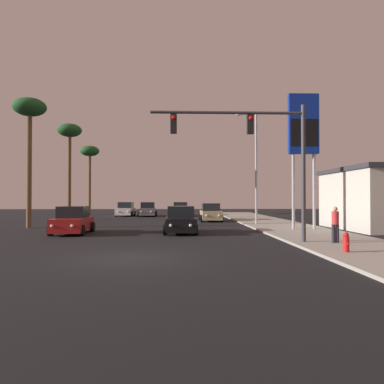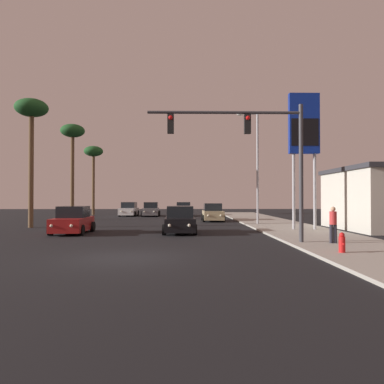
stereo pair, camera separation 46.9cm
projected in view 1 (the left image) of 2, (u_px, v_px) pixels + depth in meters
name	position (u px, v px, depth m)	size (l,w,h in m)	color
ground_plane	(131.00, 258.00, 13.63)	(120.00, 120.00, 0.00)	black
sidewalk_right	(299.00, 231.00, 23.97)	(5.00, 60.00, 0.12)	#9E998E
car_grey	(148.00, 210.00, 44.46)	(2.04, 4.34, 1.68)	slate
car_silver	(180.00, 210.00, 44.96)	(2.04, 4.32, 1.68)	#B7B7BC
car_tan	(211.00, 213.00, 35.25)	(2.04, 4.31, 1.68)	tan
car_black	(180.00, 221.00, 23.32)	(2.04, 4.33, 1.68)	black
car_red	(73.00, 221.00, 22.93)	(2.04, 4.34, 1.68)	maroon
car_white	(126.00, 210.00, 44.89)	(2.04, 4.34, 1.68)	silver
traffic_light_mast	(260.00, 144.00, 17.67)	(7.34, 0.36, 6.50)	#38383D
street_lamp	(255.00, 162.00, 30.16)	(1.74, 0.24, 9.00)	#99999E
gas_station_sign	(303.00, 131.00, 24.88)	(2.00, 0.42, 9.00)	#99999E
fire_hydrant	(346.00, 242.00, 14.31)	(0.24, 0.34, 0.76)	red
pedestrian_on_sidewalk	(335.00, 223.00, 17.28)	(0.34, 0.32, 1.67)	#23232D
palm_tree_near	(30.00, 115.00, 27.41)	(2.40, 2.40, 9.53)	brown
palm_tree_far	(90.00, 155.00, 47.38)	(2.40, 2.40, 8.80)	brown
palm_tree_mid	(70.00, 136.00, 37.41)	(2.40, 2.40, 9.63)	brown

